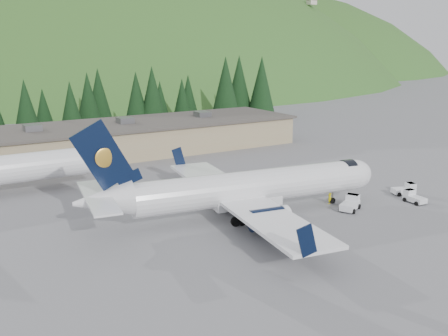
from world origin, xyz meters
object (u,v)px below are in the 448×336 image
baggage_tug_b (405,189)px  terminal_building (97,141)px  baggage_tug_a (351,203)px  baggage_tug_c (413,197)px  ramp_worker (330,197)px  airliner (245,189)px

baggage_tug_b → terminal_building: bearing=143.5°
baggage_tug_a → baggage_tug_c: 8.48m
baggage_tug_a → ramp_worker: bearing=74.0°
airliner → baggage_tug_a: size_ratio=10.24×
baggage_tug_c → terminal_building: bearing=32.1°
baggage_tug_b → terminal_building: size_ratio=0.04×
baggage_tug_b → ramp_worker: (-10.64, 2.11, 0.17)m
baggage_tug_b → terminal_building: terminal_building is taller
baggage_tug_a → ramp_worker: size_ratio=2.04×
airliner → baggage_tug_c: size_ratio=12.75×
airliner → baggage_tug_b: size_ratio=11.33×
baggage_tug_c → ramp_worker: bearing=65.8°
airliner → ramp_worker: (10.84, -1.64, -2.22)m
baggage_tug_a → baggage_tug_b: size_ratio=1.11×
ramp_worker → baggage_tug_b: bearing=153.9°
airliner → baggage_tug_c: 20.78m
airliner → baggage_tug_b: bearing=-1.2°
airliner → terminal_building: (-4.02, 37.85, -0.42)m
baggage_tug_b → terminal_building: 48.83m
baggage_tug_a → terminal_building: 45.03m
baggage_tug_a → terminal_building: terminal_building is taller
baggage_tug_b → baggage_tug_c: baggage_tug_b is taller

